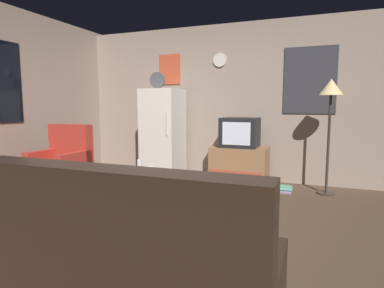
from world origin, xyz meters
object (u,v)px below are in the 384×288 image
Objects in this scene: crt_tv at (240,132)px; standing_lamp at (331,96)px; armchair at (62,169)px; book_stack at (285,189)px; tv_stand at (239,167)px; wine_glass at (139,166)px; couch at (132,261)px; mug_ceramic_white at (150,171)px; remote_control at (141,176)px; fridge at (163,134)px; coffee_table at (144,194)px.

standing_lamp reaches higher than crt_tv.
book_stack is at bearing 21.09° from armchair.
wine_glass is at bearing -114.99° from tv_stand.
tv_stand is 3.22m from couch.
mug_ceramic_white is 0.16m from remote_control.
armchair is at bearing -159.87° from standing_lamp.
fridge is 1.88m from coffee_table.
crt_tv is 1.99m from remote_control.
wine_glass is (-2.01, -1.66, -0.81)m from standing_lamp.
mug_ceramic_white is at bearing -129.63° from book_stack.
remote_control is (-0.04, -0.15, -0.03)m from mug_ceramic_white.
fridge is 11.80× the size of wine_glass.
coffee_table is 4.80× the size of wine_glass.
armchair is at bearing 165.58° from mug_ceramic_white.
standing_lamp is at bearing 70.41° from couch.
armchair is at bearing 167.44° from remote_control.
book_stack is at bearing -11.12° from crt_tv.
wine_glass is (0.55, -1.70, -0.20)m from fridge.
book_stack is (1.30, 1.56, -0.47)m from mug_ceramic_white.
fridge is at bearing 174.82° from book_stack.
couch is (0.70, -1.51, -0.21)m from mug_ceramic_white.
crt_tv is at bearing 77.71° from remote_control.
coffee_table is (-0.72, -1.66, -0.59)m from crt_tv.
armchair is at bearing -158.91° from book_stack.
armchair reaches higher than tv_stand.
fridge is 2.11× the size of tv_stand.
book_stack is at bearing 59.08° from remote_control.
tv_stand is 2.60m from armchair.
couch is at bearing -65.29° from mug_ceramic_white.
coffee_table is 0.75× the size of armchair.
mug_ceramic_white is at bearing -67.80° from fridge.
crt_tv is (0.00, -0.00, 0.53)m from tv_stand.
fridge is 1.80m from wine_glass.
book_stack is (1.40, 1.53, -0.19)m from coffee_table.
remote_control is 0.71× the size of book_stack.
crt_tv is 1.05m from book_stack.
tv_stand is at bearing -179.62° from standing_lamp.
standing_lamp reaches higher than mug_ceramic_white.
crt_tv is 1.34m from standing_lamp.
coffee_table reaches higher than book_stack.
fridge reaches higher than armchair.
standing_lamp is (2.56, -0.04, 0.60)m from fridge.
coffee_table is 2.08m from book_stack.
coffee_table is 0.32m from remote_control.
fridge reaches higher than mug_ceramic_white.
mug_ceramic_white is 1.68m from couch.
book_stack is (0.69, -0.14, -0.26)m from tv_stand.
fridge is 1.40m from tv_stand.
standing_lamp is at bearing -0.85° from fridge.
fridge reaches higher than book_stack.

